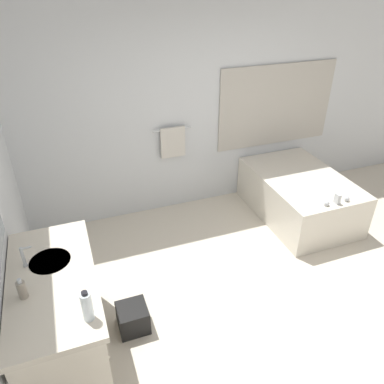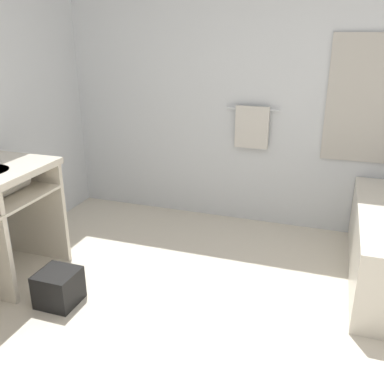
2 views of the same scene
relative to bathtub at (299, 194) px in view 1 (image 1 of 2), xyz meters
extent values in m
plane|color=beige|center=(-1.20, -1.41, -0.32)|extent=(16.00, 16.00, 0.00)
cube|color=silver|center=(-1.20, 0.82, 1.03)|extent=(7.40, 0.06, 2.70)
cube|color=#B7B2A8|center=(0.00, 0.77, 0.96)|extent=(1.70, 0.02, 1.10)
cylinder|color=silver|center=(-1.50, 0.75, 0.83)|extent=(0.50, 0.02, 0.02)
cube|color=beige|center=(-1.50, 0.74, 0.66)|extent=(0.32, 0.04, 0.40)
cube|color=beige|center=(-3.07, -1.19, 0.57)|extent=(0.64, 1.35, 0.05)
cube|color=beige|center=(-3.07, -1.19, 0.36)|extent=(0.61, 1.28, 0.02)
cylinder|color=white|center=(-3.07, -0.98, 0.54)|extent=(0.32, 0.32, 0.11)
cube|color=beige|center=(-3.07, -1.19, 0.11)|extent=(0.59, 0.04, 0.86)
cube|color=beige|center=(-3.07, -0.53, 0.11)|extent=(0.59, 0.04, 0.86)
cylinder|color=beige|center=(-3.02, -1.52, 0.44)|extent=(0.13, 0.37, 0.13)
cylinder|color=beige|center=(-3.02, -0.85, 0.44)|extent=(0.13, 0.37, 0.13)
cylinder|color=silver|center=(-3.24, -0.98, 0.60)|extent=(0.04, 0.04, 0.02)
cylinder|color=silver|center=(-3.24, -0.98, 0.69)|extent=(0.02, 0.02, 0.16)
cube|color=silver|center=(-3.20, -0.98, 0.76)|extent=(0.07, 0.01, 0.01)
cube|color=silver|center=(0.00, 0.00, -0.03)|extent=(1.02, 1.56, 0.58)
ellipsoid|color=white|center=(0.00, 0.00, 0.11)|extent=(0.74, 1.12, 0.30)
cube|color=silver|center=(0.00, -0.68, 0.32)|extent=(0.04, 0.07, 0.12)
sphere|color=silver|center=(-0.14, -0.68, 0.29)|extent=(0.06, 0.06, 0.06)
sphere|color=silver|center=(0.14, -0.68, 0.29)|extent=(0.06, 0.06, 0.06)
cylinder|color=white|center=(-2.84, -1.66, 0.70)|extent=(0.07, 0.07, 0.22)
cylinder|color=black|center=(-2.84, -1.66, 0.82)|extent=(0.04, 0.04, 0.02)
cylinder|color=gray|center=(-3.25, -1.32, 0.66)|extent=(0.06, 0.06, 0.14)
cylinder|color=silver|center=(-3.25, -1.32, 0.74)|extent=(0.03, 0.03, 0.03)
cube|color=black|center=(-2.49, -1.08, -0.19)|extent=(0.27, 0.27, 0.25)
camera|label=1|loc=(-2.79, -3.47, 2.58)|focal=35.00mm
camera|label=2|loc=(-0.75, -3.25, 1.53)|focal=40.00mm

